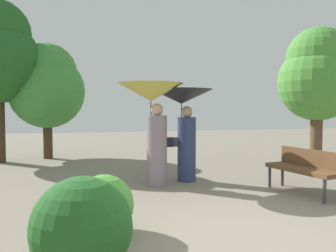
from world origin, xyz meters
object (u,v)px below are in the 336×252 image
(tree_mid_left, at_px, (47,85))
(park_bench, at_px, (305,167))
(tree_near_right, at_px, (317,75))
(person_left, at_px, (153,109))
(person_right, at_px, (183,111))

(tree_mid_left, bearing_deg, park_bench, -50.07)
(tree_near_right, bearing_deg, tree_mid_left, 149.15)
(person_left, distance_m, person_right, 0.80)
(park_bench, xyz_separation_m, tree_near_right, (1.79, 1.97, 1.96))
(tree_near_right, height_order, tree_mid_left, tree_mid_left)
(person_right, bearing_deg, park_bench, -128.03)
(tree_mid_left, bearing_deg, tree_near_right, -30.85)
(person_left, xyz_separation_m, tree_mid_left, (-2.44, 4.73, 0.75))
(person_left, height_order, tree_mid_left, tree_mid_left)
(person_right, relative_size, tree_mid_left, 0.55)
(person_right, bearing_deg, tree_mid_left, 38.08)
(tree_near_right, distance_m, tree_mid_left, 8.02)
(person_left, distance_m, park_bench, 3.17)
(park_bench, distance_m, tree_mid_left, 8.15)
(person_right, height_order, tree_mid_left, tree_mid_left)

